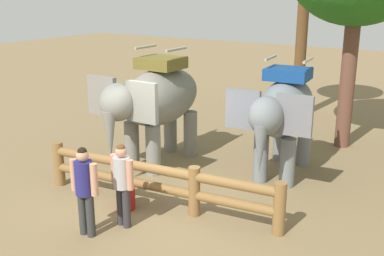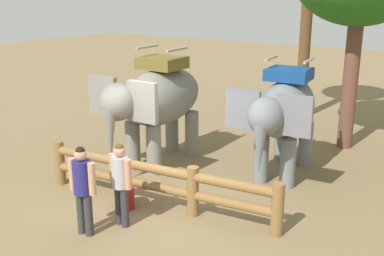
{
  "view_description": "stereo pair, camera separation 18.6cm",
  "coord_description": "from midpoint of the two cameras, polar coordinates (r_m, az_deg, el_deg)",
  "views": [
    {
      "loc": [
        5.49,
        -7.3,
        4.44
      ],
      "look_at": [
        0.0,
        1.27,
        1.4
      ],
      "focal_mm": 43.45,
      "sensor_mm": 36.0,
      "label": 1
    },
    {
      "loc": [
        5.65,
        -7.2,
        4.44
      ],
      "look_at": [
        0.0,
        1.27,
        1.4
      ],
      "focal_mm": 43.45,
      "sensor_mm": 36.0,
      "label": 2
    }
  ],
  "objects": [
    {
      "name": "ground_plane",
      "position": [
        10.17,
        -3.5,
        -9.31
      ],
      "size": [
        60.0,
        60.0,
        0.0
      ],
      "primitive_type": "plane",
      "color": "olive"
    },
    {
      "name": "log_fence",
      "position": [
        9.84,
        -3.95,
        -6.37
      ],
      "size": [
        5.5,
        0.83,
        1.05
      ],
      "color": "brown",
      "rests_on": "ground"
    },
    {
      "name": "elephant_near_left",
      "position": [
        11.9,
        -3.85,
        3.4
      ],
      "size": [
        2.04,
        3.55,
        3.07
      ],
      "color": "gray",
      "rests_on": "ground"
    },
    {
      "name": "elephant_center",
      "position": [
        11.31,
        11.69,
        1.9
      ],
      "size": [
        1.93,
        3.41,
        2.9
      ],
      "color": "slate",
      "rests_on": "ground"
    },
    {
      "name": "tourist_woman_in_black",
      "position": [
        8.79,
        -12.68,
        -6.79
      ],
      "size": [
        0.62,
        0.35,
        1.74
      ],
      "color": "#303231",
      "rests_on": "ground"
    },
    {
      "name": "tourist_man_in_blue",
      "position": [
        9.0,
        -8.17,
        -6.2
      ],
      "size": [
        0.59,
        0.38,
        1.68
      ],
      "color": "#332F34",
      "rests_on": "ground"
    },
    {
      "name": "feed_bucket",
      "position": [
        9.97,
        -7.7,
        -8.48
      ],
      "size": [
        0.4,
        0.4,
        0.47
      ],
      "color": "maroon",
      "rests_on": "ground"
    }
  ]
}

